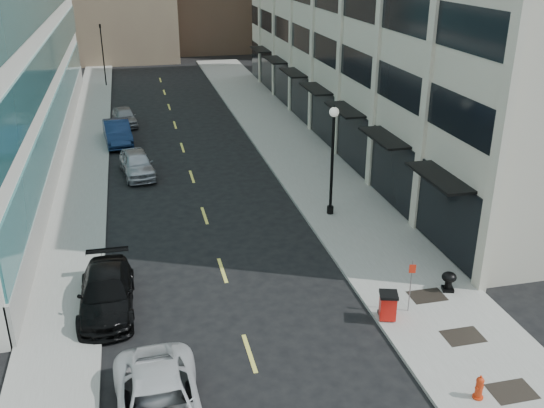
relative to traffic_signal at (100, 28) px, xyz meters
name	(u,v)px	position (x,y,z in m)	size (l,w,h in m)	color
ground	(262,391)	(5.50, -48.00, -5.72)	(160.00, 160.00, 0.00)	black
sidewalk_right	(309,166)	(13.00, -28.00, -5.64)	(5.00, 80.00, 0.15)	gray
sidewalk_left	(82,184)	(-1.00, -28.00, -5.64)	(3.00, 80.00, 0.15)	gray
building_right	(410,7)	(22.44, -21.01, 3.28)	(15.30, 46.50, 18.25)	beige
grate_near	(512,391)	(13.10, -50.00, -5.56)	(1.40, 1.00, 0.01)	black
grate_mid	(463,336)	(13.10, -47.00, -5.56)	(1.40, 1.00, 0.01)	black
grate_far	(427,296)	(13.10, -44.20, -5.56)	(1.40, 1.00, 0.01)	black
road_centerline	(198,195)	(5.50, -31.00, -5.71)	(0.15, 68.20, 0.01)	#D8CC4C
traffic_signal	(100,28)	(0.00, 0.00, 0.00)	(0.66, 0.66, 6.98)	black
car_white_van	(159,407)	(2.28, -48.87, -4.96)	(2.52, 5.47, 1.52)	silver
car_black_pickup	(107,293)	(0.70, -42.00, -4.98)	(2.06, 5.06, 1.47)	black
car_silver_sedan	(137,164)	(2.30, -27.00, -4.95)	(1.82, 4.52, 1.54)	#9FA2A8
car_blue_sedan	(117,132)	(1.14, -20.00, -4.90)	(1.74, 4.99, 1.64)	#112242
car_grey_sedan	(125,116)	(1.68, -15.11, -5.02)	(1.65, 4.09, 1.39)	gray
fire_hydrant	(479,387)	(11.90, -50.00, -5.17)	(0.33, 0.33, 0.82)	red
trash_bin	(388,305)	(10.90, -45.30, -4.98)	(0.83, 0.84, 1.09)	red
lamppost	(333,151)	(11.90, -35.54, -2.17)	(0.48, 0.48, 5.78)	black
sign_post	(411,279)	(11.90, -45.01, -4.16)	(0.25, 0.09, 2.15)	slate
urn_planter	(449,280)	(14.10, -44.00, -5.07)	(0.60, 0.60, 0.83)	black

